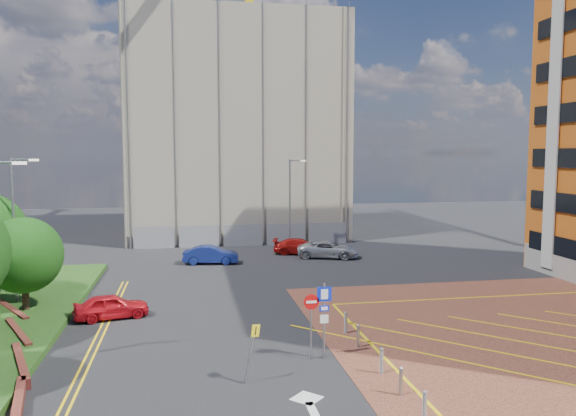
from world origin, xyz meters
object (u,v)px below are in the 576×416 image
object	(u,v)px
lamp_back	(291,200)
car_red_back	(300,246)
tree_c	(24,255)
car_blue_back	(211,255)
sign_cluster	(319,313)
car_red_left	(111,306)
lamp_left_far	(15,223)
warning_sign	(252,346)
car_silver_back	(328,249)

from	to	relation	value
lamp_back	car_red_back	world-z (taller)	lamp_back
tree_c	car_blue_back	bearing A→B (deg)	49.93
lamp_back	sign_cluster	size ratio (longest dim) A/B	2.50
car_red_left	car_red_back	xyz separation A→B (m)	(13.30, 16.51, 0.01)
lamp_left_far	sign_cluster	size ratio (longest dim) A/B	2.50
sign_cluster	car_red_left	distance (m)	12.00
lamp_left_far	warning_sign	world-z (taller)	lamp_left_far
lamp_back	car_blue_back	bearing A→B (deg)	-141.50
lamp_left_far	sign_cluster	xyz separation A→B (m)	(14.72, -11.02, -2.71)
warning_sign	car_red_back	bearing A→B (deg)	74.77
warning_sign	car_blue_back	world-z (taller)	warning_sign
lamp_left_far	car_silver_back	size ratio (longest dim) A/B	1.61
tree_c	warning_sign	world-z (taller)	tree_c
warning_sign	car_blue_back	distance (m)	23.11
warning_sign	car_red_back	distance (m)	26.91
car_blue_back	car_silver_back	bearing A→B (deg)	-77.79
car_blue_back	car_silver_back	xyz separation A→B (m)	(9.55, 0.82, -0.01)
lamp_left_far	car_red_left	size ratio (longest dim) A/B	2.13
warning_sign	car_red_left	size ratio (longest dim) A/B	0.60
car_red_left	car_red_back	distance (m)	21.20
car_red_left	lamp_back	bearing A→B (deg)	-47.90
tree_c	car_red_left	size ratio (longest dim) A/B	1.30
tree_c	car_red_left	xyz separation A→B (m)	(4.54, -1.50, -2.55)
tree_c	lamp_left_far	size ratio (longest dim) A/B	0.61
car_red_left	car_blue_back	world-z (taller)	car_blue_back
lamp_back	car_red_left	distance (m)	23.75
lamp_back	sign_cluster	bearing A→B (deg)	-97.97
lamp_back	warning_sign	distance (m)	29.88
car_blue_back	lamp_left_far	bearing A→B (deg)	139.62
car_blue_back	car_red_back	bearing A→B (deg)	-62.12
car_red_back	car_red_left	bearing A→B (deg)	156.23
tree_c	car_red_back	bearing A→B (deg)	40.07
car_silver_back	car_red_left	bearing A→B (deg)	152.67
car_red_back	car_silver_back	distance (m)	2.81
car_red_back	lamp_left_far	bearing A→B (deg)	139.83
warning_sign	sign_cluster	bearing A→B (deg)	32.58
lamp_left_far	lamp_back	xyz separation A→B (m)	(18.50, 16.00, -0.30)
sign_cluster	car_silver_back	xyz separation A→B (m)	(5.97, 21.98, -1.26)
lamp_left_far	sign_cluster	bearing A→B (deg)	-36.82
sign_cluster	car_red_back	world-z (taller)	sign_cluster
warning_sign	car_red_left	distance (m)	11.35
lamp_back	car_red_back	xyz separation A→B (m)	(0.26, -2.99, -3.70)
car_red_back	sign_cluster	bearing A→B (deg)	-174.45
car_blue_back	car_silver_back	size ratio (longest dim) A/B	0.85
tree_c	lamp_back	world-z (taller)	lamp_back
car_blue_back	car_red_left	bearing A→B (deg)	164.69
lamp_back	car_red_back	bearing A→B (deg)	-85.10
warning_sign	car_silver_back	distance (m)	25.56
tree_c	car_silver_back	bearing A→B (deg)	33.26
lamp_back	car_red_back	size ratio (longest dim) A/B	1.77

